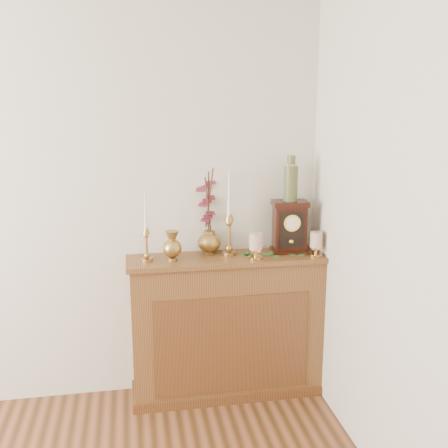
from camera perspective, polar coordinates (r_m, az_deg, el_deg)
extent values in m
cube|color=brown|center=(3.42, 0.33, -11.25)|extent=(1.20, 0.30, 0.90)
cube|color=brown|center=(3.30, 0.83, -13.02)|extent=(0.96, 0.01, 0.63)
cube|color=brown|center=(3.26, 0.34, -3.76)|extent=(1.24, 0.34, 0.03)
cube|color=brown|center=(3.61, 0.32, -17.34)|extent=(1.23, 0.33, 0.06)
cylinder|color=#A98C43|center=(3.18, -8.39, -3.85)|extent=(0.07, 0.07, 0.02)
sphere|color=#A98C43|center=(3.18, -8.40, -3.41)|extent=(0.04, 0.04, 0.04)
cylinder|color=#A98C43|center=(3.16, -8.44, -2.36)|extent=(0.02, 0.02, 0.12)
sphere|color=#A98C43|center=(3.14, -8.48, -1.22)|extent=(0.03, 0.03, 0.03)
cone|color=#A98C43|center=(3.14, -8.49, -0.76)|extent=(0.04, 0.04, 0.03)
cone|color=silver|center=(3.11, -8.57, 1.39)|extent=(0.02, 0.02, 0.22)
cylinder|color=#A98C43|center=(3.27, 0.54, -3.20)|extent=(0.09, 0.09, 0.02)
sphere|color=#A98C43|center=(3.27, 0.55, -2.64)|extent=(0.05, 0.05, 0.05)
cylinder|color=#A98C43|center=(3.25, 0.55, -1.32)|extent=(0.02, 0.02, 0.15)
sphere|color=#A98C43|center=(3.23, 0.55, 0.10)|extent=(0.04, 0.04, 0.04)
cone|color=#A98C43|center=(3.22, 0.55, 0.68)|extent=(0.06, 0.06, 0.04)
cone|color=silver|center=(3.19, 0.56, 3.40)|extent=(0.02, 0.02, 0.28)
cylinder|color=#A98C43|center=(3.17, -5.62, -3.82)|extent=(0.06, 0.06, 0.02)
sphere|color=#A98C43|center=(3.15, -5.65, -2.65)|extent=(0.11, 0.11, 0.11)
cone|color=#A98C43|center=(3.13, -5.68, -1.28)|extent=(0.08, 0.08, 0.06)
cylinder|color=#A98C43|center=(3.32, -1.60, -3.10)|extent=(0.06, 0.06, 0.01)
ellipsoid|color=#A98C43|center=(3.30, -1.61, -2.04)|extent=(0.15, 0.15, 0.13)
cylinder|color=#A98C43|center=(3.28, -1.62, -0.96)|extent=(0.07, 0.07, 0.03)
cylinder|color=#472819|center=(3.25, -1.76, 2.15)|extent=(0.05, 0.08, 0.35)
cylinder|color=#472819|center=(3.25, -1.69, 2.44)|extent=(0.02, 0.08, 0.39)
cylinder|color=#472819|center=(3.25, -1.62, 2.71)|extent=(0.04, 0.14, 0.41)
cylinder|color=#D7934B|center=(3.19, 3.45, -3.70)|extent=(0.09, 0.09, 0.02)
cylinder|color=#D7934B|center=(3.18, 3.46, -3.23)|extent=(0.02, 0.02, 0.04)
cylinder|color=#D7934B|center=(3.18, 3.47, -2.83)|extent=(0.08, 0.08, 0.01)
cylinder|color=beige|center=(3.16, 3.48, -1.87)|extent=(0.08, 0.08, 0.10)
cylinder|color=#472819|center=(3.15, 3.49, -0.90)|extent=(0.00, 0.00, 0.01)
cylinder|color=#D7934B|center=(3.30, 9.94, -3.34)|extent=(0.08, 0.08, 0.02)
cylinder|color=#D7934B|center=(3.29, 9.96, -2.91)|extent=(0.02, 0.02, 0.04)
cylinder|color=#D7934B|center=(3.29, 9.97, -2.55)|extent=(0.08, 0.08, 0.01)
cylinder|color=beige|center=(3.27, 10.01, -1.68)|extent=(0.08, 0.08, 0.09)
cylinder|color=#472819|center=(3.26, 10.05, -0.80)|extent=(0.00, 0.00, 0.01)
cube|color=#2E6C29|center=(3.32, 2.09, -3.13)|extent=(0.05, 0.06, 0.00)
cube|color=#2E6C29|center=(3.26, 2.31, -3.41)|extent=(0.04, 0.04, 0.00)
cube|color=#2E6C29|center=(3.27, 7.36, -3.48)|extent=(0.05, 0.04, 0.00)
cube|color=#2E6C29|center=(3.37, 8.16, -3.00)|extent=(0.05, 0.05, 0.00)
cube|color=#2E6C29|center=(3.25, 4.08, -3.51)|extent=(0.06, 0.06, 0.00)
cube|color=#2E6C29|center=(3.21, 3.35, -3.66)|extent=(0.06, 0.05, 0.00)
cube|color=#2E6C29|center=(3.25, 3.82, -3.46)|extent=(0.05, 0.06, 0.00)
cube|color=#2E6C29|center=(3.35, 7.94, -3.08)|extent=(0.05, 0.05, 0.00)
cube|color=#2E6C29|center=(3.39, 6.18, -2.86)|extent=(0.05, 0.05, 0.00)
cube|color=#2E6C29|center=(3.33, 2.64, -3.06)|extent=(0.06, 0.05, 0.00)
cube|color=#2E6C29|center=(3.38, 8.33, -2.96)|extent=(0.05, 0.05, 0.00)
cube|color=#2E6C29|center=(3.30, 8.43, -3.34)|extent=(0.04, 0.05, 0.00)
cube|color=#2E6C29|center=(3.31, 4.76, -3.20)|extent=(0.06, 0.06, 0.00)
cube|color=#2E6C29|center=(3.27, 3.19, -2.65)|extent=(0.04, 0.03, 0.02)
cube|color=#2E6C29|center=(3.23, 4.33, -2.55)|extent=(0.04, 0.05, 0.02)
cube|color=#2E6C29|center=(3.33, 7.95, -2.29)|extent=(0.05, 0.04, 0.02)
cube|color=black|center=(3.37, 7.06, -2.82)|extent=(0.23, 0.17, 0.02)
cube|color=black|center=(3.34, 7.12, -0.45)|extent=(0.21, 0.15, 0.29)
cube|color=black|center=(3.30, 7.20, 2.24)|extent=(0.23, 0.17, 0.03)
cube|color=black|center=(3.27, 7.38, -0.63)|extent=(0.15, 0.02, 0.23)
cylinder|color=yellow|center=(3.26, 7.42, 0.10)|extent=(0.11, 0.02, 0.11)
cylinder|color=silver|center=(3.26, 7.42, 0.10)|extent=(0.08, 0.01, 0.08)
sphere|color=yellow|center=(3.29, 7.33, -1.92)|extent=(0.04, 0.04, 0.04)
cylinder|color=#1B362A|center=(3.28, 7.26, 4.39)|extent=(0.09, 0.09, 0.22)
cylinder|color=#1B362A|center=(3.27, 7.33, 6.76)|extent=(0.05, 0.05, 0.07)
cylinder|color=tan|center=(3.27, 7.32, 6.37)|extent=(0.06, 0.06, 0.02)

